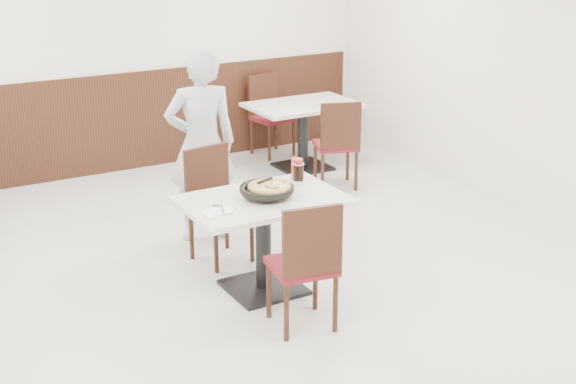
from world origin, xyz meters
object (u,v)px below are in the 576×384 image
pizza_pan (267,192)px  red_cup (297,168)px  main_table (263,244)px  bg_table_right (303,136)px  cola_glass (298,172)px  pizza (270,189)px  chair_near (302,263)px  side_plate (222,210)px  diner_person (201,145)px  bg_chair_right_near (336,143)px  chair_far (221,207)px  bg_chair_right_far (273,116)px

pizza_pan → red_cup: size_ratio=2.38×
main_table → bg_table_right: bearing=53.5°
main_table → bg_table_right: 3.14m
cola_glass → pizza: bearing=-149.6°
pizza → bg_table_right: (1.81, 2.52, -0.44)m
chair_near → pizza_pan: size_ratio=2.49×
pizza → cola_glass: bearing=30.4°
pizza_pan → bg_table_right: 3.16m
pizza_pan → side_plate: pizza_pan is taller
diner_person → bg_chair_right_near: 1.93m
pizza_pan → bg_chair_right_near: (1.81, 1.81, -0.32)m
main_table → bg_chair_right_near: bearing=44.5°
red_cup → bg_table_right: 2.69m
side_plate → cola_glass: (0.83, 0.34, 0.06)m
main_table → red_cup: 0.71m
pizza_pan → pizza: pizza is taller
side_plate → cola_glass: cola_glass is taller
chair_far → red_cup: 0.72m
chair_near → pizza: chair_near is taller
chair_near → diner_person: 1.88m
bg_table_right → chair_near: bearing=-121.1°
cola_glass → diner_person: size_ratio=0.08×
chair_far → pizza: size_ratio=3.16×
chair_far → bg_chair_right_near: size_ratio=1.00×
bg_chair_right_near → bg_chair_right_far: size_ratio=1.00×
bg_table_right → red_cup: bearing=-122.0°
chair_near → bg_chair_right_near: 3.07m
main_table → pizza_pan: pizza_pan is taller
diner_person → bg_chair_right_near: size_ratio=1.81×
bg_chair_right_near → bg_chair_right_far: 1.36m
bg_table_right → main_table: bearing=-126.5°
pizza_pan → cola_glass: size_ratio=2.93×
chair_far → bg_chair_right_far: 3.12m
pizza → red_cup: size_ratio=1.88×
diner_person → chair_near: bearing=99.2°
bg_chair_right_near → main_table: bearing=-115.8°
pizza_pan → diner_person: (0.01, 1.21, 0.07)m
main_table → chair_far: (-0.04, 0.66, 0.10)m
pizza_pan → bg_chair_right_near: size_ratio=0.40×
diner_person → bg_chair_right_far: diner_person is taller
diner_person → bg_chair_right_near: bearing=-149.8°
main_table → pizza: (0.06, 0.00, 0.44)m
pizza → diner_person: 1.20m
pizza_pan → pizza: (0.03, 0.01, 0.02)m
cola_glass → red_cup: 0.06m
main_table → pizza: bearing=4.1°
main_table → bg_table_right: same height
pizza → bg_table_right: pizza is taller
pizza → red_cup: red_cup is taller
chair_near → bg_table_right: (1.90, 3.15, -0.10)m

